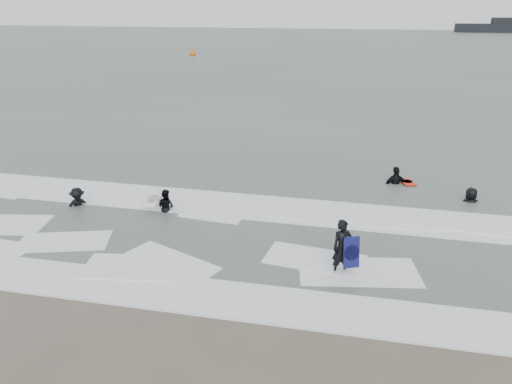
% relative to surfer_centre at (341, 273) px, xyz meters
% --- Properties ---
extents(ground, '(320.00, 320.00, 0.00)m').
position_rel_surfer_centre_xyz_m(ground, '(-3.44, -1.60, 0.00)').
color(ground, brown).
rests_on(ground, ground).
extents(sea, '(320.00, 320.00, 0.00)m').
position_rel_surfer_centre_xyz_m(sea, '(-3.44, 78.40, 0.06)').
color(sea, '#47544C').
rests_on(sea, ground).
extents(surfer_centre, '(0.77, 0.69, 1.77)m').
position_rel_surfer_centre_xyz_m(surfer_centre, '(0.00, 0.00, 0.00)').
color(surfer_centre, black).
rests_on(surfer_centre, ground).
extents(surfer_wading, '(0.82, 0.70, 1.47)m').
position_rel_surfer_centre_xyz_m(surfer_wading, '(-7.07, 3.32, 0.00)').
color(surfer_wading, black).
rests_on(surfer_wading, ground).
extents(surfer_breaker, '(1.21, 1.19, 1.67)m').
position_rel_surfer_centre_xyz_m(surfer_breaker, '(-10.69, 2.93, 0.00)').
color(surfer_breaker, black).
rests_on(surfer_breaker, ground).
extents(surfer_right_near, '(1.26, 0.87, 1.98)m').
position_rel_surfer_centre_xyz_m(surfer_right_near, '(1.83, 8.64, 0.00)').
color(surfer_right_near, black).
rests_on(surfer_right_near, ground).
extents(surfer_right_far, '(0.98, 0.75, 1.79)m').
position_rel_surfer_centre_xyz_m(surfer_right_far, '(4.77, 7.06, 0.00)').
color(surfer_right_far, black).
rests_on(surfer_right_far, ground).
extents(surf_foam, '(30.03, 9.06, 0.09)m').
position_rel_surfer_centre_xyz_m(surf_foam, '(-3.44, 2.10, 0.04)').
color(surf_foam, white).
rests_on(surf_foam, ground).
extents(bodyboards, '(10.52, 9.70, 1.25)m').
position_rel_surfer_centre_xyz_m(bodyboards, '(-1.64, 3.96, 0.50)').
color(bodyboards, '#0F1249').
rests_on(bodyboards, ground).
extents(buoy, '(1.00, 1.00, 1.65)m').
position_rel_surfer_centre_xyz_m(buoy, '(-27.65, 62.98, 0.42)').
color(buoy, orange).
rests_on(buoy, ground).
extents(vessel_horizon, '(29.62, 5.29, 4.02)m').
position_rel_surfer_centre_xyz_m(vessel_horizon, '(36.96, 147.65, 1.49)').
color(vessel_horizon, black).
rests_on(vessel_horizon, ground).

